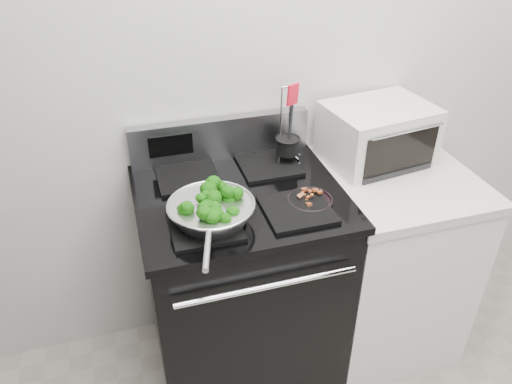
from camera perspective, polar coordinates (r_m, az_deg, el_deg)
name	(u,v)px	position (r m, az deg, el deg)	size (l,w,h in m)	color
back_wall	(287,56)	(2.11, 3.62, 15.20)	(4.00, 0.02, 2.70)	silver
gas_range	(241,283)	(2.19, -1.69, -10.33)	(0.79, 0.69, 1.13)	black
counter	(383,258)	(2.43, 14.31, -7.37)	(0.62, 0.68, 0.92)	white
skillet	(211,211)	(1.73, -5.13, -2.13)	(0.31, 0.48, 0.07)	silver
broccoli_pile	(211,206)	(1.72, -5.16, -1.58)	(0.24, 0.24, 0.08)	black
bacon_plate	(310,198)	(1.86, 6.20, -0.68)	(0.17, 0.17, 0.04)	black
utensil_holder	(287,150)	(2.08, 3.62, 4.87)	(0.11, 0.11, 0.35)	silver
toaster_oven	(377,134)	(2.20, 13.70, 6.50)	(0.47, 0.38, 0.25)	beige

